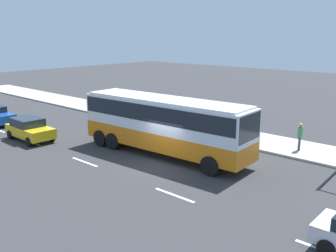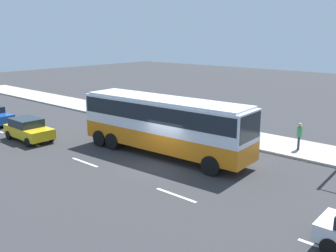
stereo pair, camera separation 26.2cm
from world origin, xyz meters
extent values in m
plane|color=#333335|center=(0.00, 0.00, 0.00)|extent=(120.00, 120.00, 0.00)
cube|color=#A8A399|center=(0.00, 8.03, 0.07)|extent=(80.00, 4.00, 0.15)
cube|color=white|center=(-9.95, -2.71, 0.00)|extent=(2.40, 0.16, 0.01)
cube|color=white|center=(-3.75, -2.71, 0.00)|extent=(2.40, 0.16, 0.01)
cube|color=white|center=(3.31, -2.71, 0.00)|extent=(2.40, 0.16, 0.01)
cube|color=white|center=(10.45, -2.71, 0.00)|extent=(2.40, 0.16, 0.01)
cube|color=orange|center=(-1.17, 1.48, 1.11)|extent=(11.68, 3.17, 1.11)
cube|color=silver|center=(-1.17, 1.48, 2.57)|extent=(11.68, 3.17, 1.82)
cube|color=black|center=(-1.17, 1.48, 2.83)|extent=(11.45, 3.19, 1.00)
cube|color=black|center=(4.56, 1.78, 2.66)|extent=(0.24, 2.36, 1.45)
cube|color=silver|center=(-1.17, 1.48, 3.54)|extent=(11.21, 2.99, 0.12)
cylinder|color=black|center=(2.95, 2.93, 0.55)|extent=(1.11, 0.36, 1.10)
cylinder|color=black|center=(3.08, 0.47, 0.55)|extent=(1.11, 0.36, 1.10)
cylinder|color=black|center=(-4.61, 2.53, 0.55)|extent=(1.11, 0.36, 1.10)
cylinder|color=black|center=(-4.48, 0.07, 0.55)|extent=(1.11, 0.36, 1.10)
cylinder|color=black|center=(-5.81, 2.47, 0.55)|extent=(1.11, 0.36, 1.10)
cylinder|color=black|center=(-5.68, 0.01, 0.55)|extent=(1.11, 0.36, 1.10)
cube|color=gold|center=(-10.54, -2.43, 0.67)|extent=(4.10, 1.87, 0.70)
cube|color=#1E2833|center=(-10.85, -2.43, 1.30)|extent=(2.27, 1.70, 0.56)
cylinder|color=black|center=(-9.14, -1.59, 0.32)|extent=(0.64, 0.21, 0.64)
cylinder|color=black|center=(-9.16, -3.32, 0.32)|extent=(0.64, 0.21, 0.64)
cylinder|color=black|center=(-11.91, -1.55, 0.32)|extent=(0.64, 0.21, 0.64)
cylinder|color=black|center=(-11.94, -3.27, 0.32)|extent=(0.64, 0.21, 0.64)
cylinder|color=black|center=(-15.86, -1.11, 0.32)|extent=(0.65, 0.23, 0.64)
cylinder|color=black|center=(10.45, -3.04, 0.32)|extent=(0.64, 0.21, 0.64)
cylinder|color=#38334C|center=(4.98, 7.53, 0.59)|extent=(0.14, 0.14, 0.88)
cylinder|color=#38334C|center=(4.91, 7.68, 0.59)|extent=(0.14, 0.14, 0.88)
cylinder|color=#338C4C|center=(4.95, 7.60, 1.36)|extent=(0.32, 0.32, 0.66)
sphere|color=tan|center=(4.95, 7.60, 1.80)|extent=(0.24, 0.24, 0.24)
camera|label=1|loc=(14.01, -15.12, 7.42)|focal=40.05mm
camera|label=2|loc=(13.81, -15.29, 7.42)|focal=40.05mm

